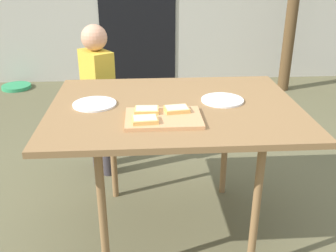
# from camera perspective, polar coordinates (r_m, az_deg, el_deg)

# --- Properties ---
(ground_plane) EXTENTS (16.00, 16.00, 0.00)m
(ground_plane) POSITION_cam_1_polar(r_m,az_deg,el_deg) (2.29, 0.84, -14.74)
(ground_plane) COLOR brown
(dining_table) EXTENTS (1.23, 0.93, 0.75)m
(dining_table) POSITION_cam_1_polar(r_m,az_deg,el_deg) (1.94, 0.96, 1.54)
(dining_table) COLOR olive
(dining_table) RESTS_ON ground
(cutting_board) EXTENTS (0.34, 0.25, 0.02)m
(cutting_board) POSITION_cam_1_polar(r_m,az_deg,el_deg) (1.74, -0.67, 1.18)
(cutting_board) COLOR tan
(cutting_board) RESTS_ON dining_table
(pizza_slice_far_left) EXTENTS (0.11, 0.09, 0.02)m
(pizza_slice_far_left) POSITION_cam_1_polar(r_m,az_deg,el_deg) (1.78, -3.15, 2.37)
(pizza_slice_far_left) COLOR #E4AB55
(pizza_slice_far_left) RESTS_ON cutting_board
(pizza_slice_far_right) EXTENTS (0.12, 0.10, 0.02)m
(pizza_slice_far_right) POSITION_cam_1_polar(r_m,az_deg,el_deg) (1.79, 1.38, 2.51)
(pizza_slice_far_right) COLOR #E4AB55
(pizza_slice_far_right) RESTS_ON cutting_board
(pizza_slice_near_left) EXTENTS (0.12, 0.09, 0.02)m
(pizza_slice_near_left) POSITION_cam_1_polar(r_m,az_deg,el_deg) (1.68, -3.40, 0.95)
(pizza_slice_near_left) COLOR #E4AB55
(pizza_slice_near_left) RESTS_ON cutting_board
(plate_white_right) EXTENTS (0.22, 0.22, 0.01)m
(plate_white_right) POSITION_cam_1_polar(r_m,az_deg,el_deg) (1.99, 8.03, 3.82)
(plate_white_right) COLOR white
(plate_white_right) RESTS_ON dining_table
(plate_white_left) EXTENTS (0.22, 0.22, 0.01)m
(plate_white_left) POSITION_cam_1_polar(r_m,az_deg,el_deg) (1.95, -10.77, 3.21)
(plate_white_left) COLOR white
(plate_white_left) RESTS_ON dining_table
(child_left) EXTENTS (0.25, 0.28, 1.04)m
(child_left) POSITION_cam_1_polar(r_m,az_deg,el_deg) (2.63, -10.26, 5.04)
(child_left) COLOR #3C363C
(child_left) RESTS_ON ground
(garden_hose_coil) EXTENTS (0.33, 0.33, 0.04)m
(garden_hose_coil) POSITION_cam_1_polar(r_m,az_deg,el_deg) (4.89, -21.46, 5.41)
(garden_hose_coil) COLOR #339E60
(garden_hose_coil) RESTS_ON ground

